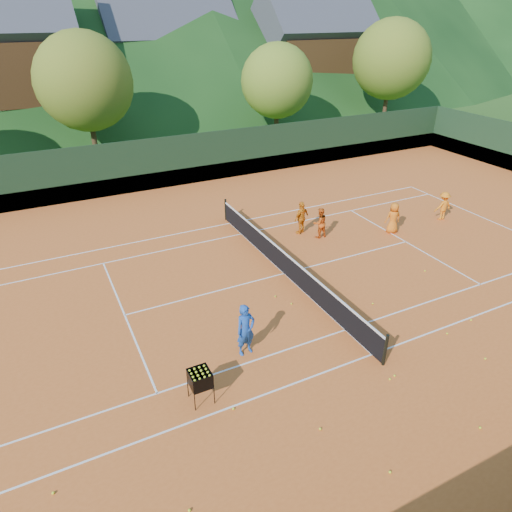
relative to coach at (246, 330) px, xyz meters
name	(u,v)px	position (x,y,z in m)	size (l,w,h in m)	color
ground	(284,274)	(3.45, 3.65, -0.88)	(400.00, 400.00, 0.00)	#274B17
clay_court	(284,274)	(3.45, 3.65, -0.87)	(40.00, 24.00, 0.02)	#C95920
coach	(246,330)	(0.00, 0.00, 0.00)	(0.63, 0.41, 1.73)	#1A4AAB
student_a	(320,223)	(6.56, 5.86, -0.14)	(0.70, 0.54, 1.44)	#CE5012
student_b	(301,218)	(6.02, 6.61, -0.07)	(0.93, 0.39, 1.58)	orange
student_c	(393,218)	(9.93, 4.74, -0.12)	(0.73, 0.47, 1.49)	orange
student_d	(443,206)	(13.23, 4.83, -0.14)	(0.94, 0.54, 1.45)	orange
tennis_ball_0	(320,429)	(0.41, -3.53, -0.83)	(0.07, 0.07, 0.07)	#D1E626
tennis_ball_1	(189,510)	(-3.26, -4.08, -0.83)	(0.07, 0.07, 0.07)	#D1E626
tennis_ball_2	(395,376)	(3.40, -2.89, -0.83)	(0.07, 0.07, 0.07)	#D1E626
tennis_ball_3	(275,296)	(2.29, 2.30, -0.83)	(0.07, 0.07, 0.07)	#D1E626
tennis_ball_4	(447,334)	(6.28, -2.14, -0.83)	(0.07, 0.07, 0.07)	#D1E626
tennis_ball_6	(390,472)	(1.16, -5.27, -0.83)	(0.07, 0.07, 0.07)	#D1E626
tennis_ball_7	(373,304)	(5.22, 0.32, -0.83)	(0.07, 0.07, 0.07)	#D1E626
tennis_ball_8	(480,428)	(4.07, -5.31, -0.83)	(0.07, 0.07, 0.07)	#D1E626
tennis_ball_9	(53,493)	(-5.82, -2.37, -0.83)	(0.07, 0.07, 0.07)	#D1E626
tennis_ball_10	(291,304)	(2.58, 1.62, -0.83)	(0.07, 0.07, 0.07)	#D1E626
tennis_ball_11	(485,359)	(6.38, -3.55, -0.83)	(0.07, 0.07, 0.07)	#D1E626
tennis_ball_13	(390,379)	(3.18, -2.94, -0.83)	(0.07, 0.07, 0.07)	#D1E626
tennis_ball_14	(425,271)	(8.64, 1.23, -0.83)	(0.07, 0.07, 0.07)	#D1E626
tennis_ball_15	(471,320)	(7.59, -1.97, -0.83)	(0.07, 0.07, 0.07)	#D1E626
tennis_ball_17	(233,409)	(-1.29, -1.94, -0.83)	(0.07, 0.07, 0.07)	#D1E626
court_lines	(284,273)	(3.45, 3.65, -0.86)	(23.83, 11.03, 0.00)	white
tennis_net	(285,263)	(3.45, 3.65, -0.36)	(0.10, 12.07, 1.10)	black
perimeter_fence	(285,246)	(3.45, 3.65, 0.39)	(40.40, 24.24, 3.00)	black
ball_hopper	(200,379)	(-1.93, -1.23, -0.12)	(0.57, 0.57, 1.00)	black
chalet_mid	(169,60)	(9.45, 37.65, 4.11)	(12.65, 8.82, 11.45)	beige
chalet_right	(311,55)	(23.45, 33.65, 4.37)	(11.50, 8.82, 11.91)	beige
tree_b	(84,82)	(-0.55, 23.65, 4.31)	(6.40, 6.40, 8.40)	#3E2A19
tree_c	(277,81)	(13.45, 22.65, 3.66)	(5.60, 5.60, 7.35)	#3F2A19
tree_d	(391,59)	(25.45, 23.65, 4.64)	(6.80, 6.80, 8.93)	#432B1A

